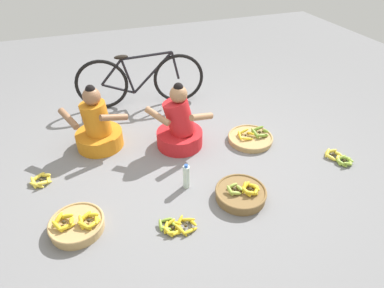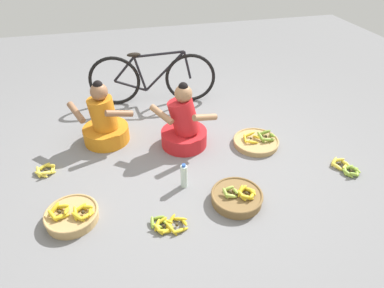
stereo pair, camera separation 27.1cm
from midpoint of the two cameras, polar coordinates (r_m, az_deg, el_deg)
ground_plane at (r=3.60m, az=1.39°, el=-2.81°), size 10.00×10.00×0.00m
vendor_woman_front at (r=3.70m, az=0.69°, el=3.01°), size 0.71×0.55×0.77m
vendor_woman_behind at (r=3.87m, az=-12.90°, el=3.48°), size 0.71×0.52×0.76m
bicycle_leaning at (r=4.57m, az=-5.10°, el=11.10°), size 1.69×0.30×0.73m
banana_basket_front_left at (r=3.07m, az=-17.56°, el=-11.70°), size 0.46×0.46×0.17m
banana_basket_back_left at (r=3.91m, az=12.93°, el=0.37°), size 0.52×0.52×0.14m
banana_basket_near_bicycle at (r=3.14m, az=10.23°, el=-9.00°), size 0.48×0.48×0.16m
loose_bananas_back_center at (r=3.68m, az=-21.93°, el=-4.26°), size 0.23×0.24×0.10m
loose_bananas_near_vendor at (r=2.91m, az=-1.58°, el=-13.78°), size 0.33×0.25×0.09m
loose_bananas_mid_right at (r=3.87m, az=26.84°, el=-3.73°), size 0.25×0.34×0.08m
water_bottle at (r=3.20m, az=1.04°, el=-5.61°), size 0.07×0.07×0.27m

